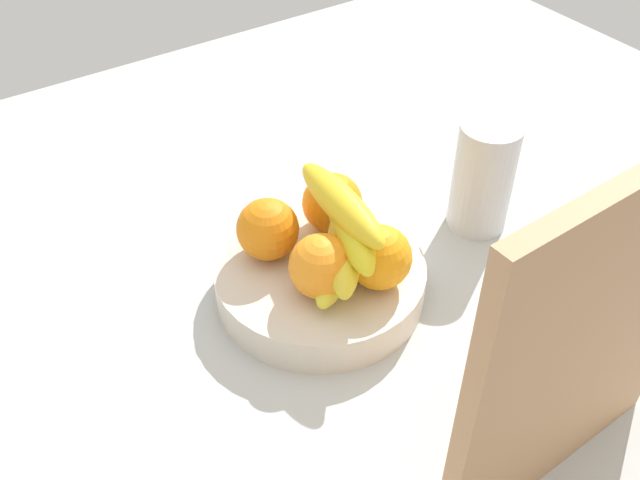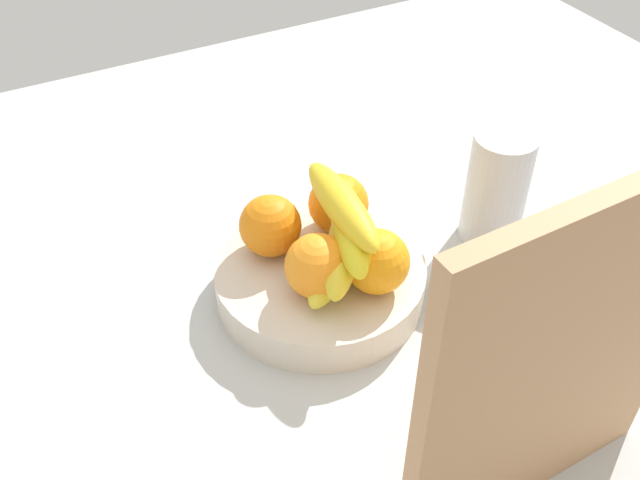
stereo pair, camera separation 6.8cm
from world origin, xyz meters
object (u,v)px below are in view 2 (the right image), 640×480
orange_center (377,262)px  thermos_tumbler (498,189)px  fruit_bowl (320,279)px  cutting_board (558,369)px  orange_front_left (270,226)px  orange_back_left (338,204)px  orange_front_right (318,266)px  banana_bunch (344,235)px

orange_center → thermos_tumbler: size_ratio=0.48×
fruit_bowl → cutting_board: 36.12cm
orange_front_left → cutting_board: (-8.63, 37.52, 9.48)cm
fruit_bowl → orange_center: (-4.10, 6.02, 6.14)cm
orange_front_left → orange_center: size_ratio=1.00×
orange_back_left → orange_center: bearing=83.9°
orange_back_left → orange_front_left: bearing=-0.6°
fruit_bowl → orange_front_left: size_ratio=3.39×
orange_center → orange_back_left: 11.27cm
thermos_tumbler → orange_front_left: bearing=-11.8°
fruit_bowl → orange_center: orange_center is taller
orange_front_right → orange_center: (-6.28, 2.45, 0.00)cm
cutting_board → orange_front_right: bearing=-78.5°
orange_front_right → thermos_tumbler: bearing=-174.3°
banana_bunch → cutting_board: cutting_board is taller
cutting_board → orange_back_left: bearing=-92.9°
orange_front_left → banana_bunch: banana_bunch is taller
orange_front_left → banana_bunch: (-6.08, 7.16, 1.53)cm
orange_center → orange_back_left: size_ratio=1.00×
fruit_bowl → orange_front_left: orange_front_left is taller
cutting_board → thermos_tumbler: cutting_board is taller
orange_front_left → orange_back_left: size_ratio=1.00×
orange_front_left → orange_center: 13.86cm
orange_center → fruit_bowl: bearing=-55.7°
orange_front_right → orange_center: bearing=158.7°
orange_front_right → thermos_tumbler: 27.73cm
orange_front_left → cutting_board: size_ratio=0.21×
fruit_bowl → orange_center: 9.53cm
fruit_bowl → banana_bunch: 8.19cm
thermos_tumbler → banana_bunch: bearing=2.6°
fruit_bowl → orange_center: size_ratio=3.39×
orange_back_left → banana_bunch: bearing=66.0°
fruit_bowl → thermos_tumbler: 25.98cm
orange_front_left → orange_back_left: (-9.22, 0.10, 0.00)cm
fruit_bowl → thermos_tumbler: size_ratio=1.64×
orange_center → cutting_board: (-0.61, 26.21, 9.48)cm
orange_front_right → orange_back_left: bearing=-130.5°
orange_back_left → thermos_tumbler: thermos_tumbler is taller
fruit_bowl → orange_front_right: size_ratio=3.39×
fruit_bowl → cutting_board: (-4.71, 32.23, 15.62)cm
orange_front_right → orange_back_left: (-7.48, -8.77, 0.00)cm
orange_back_left → banana_bunch: 7.88cm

